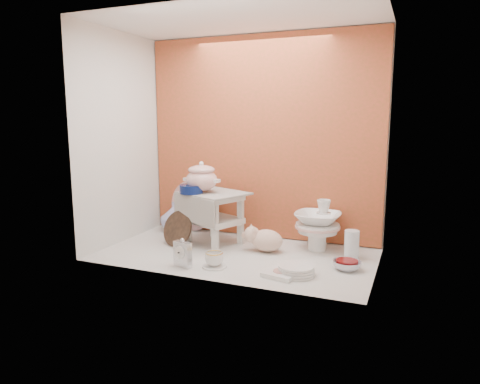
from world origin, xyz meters
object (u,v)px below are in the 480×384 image
at_px(plush_pig, 267,240).
at_px(mantel_clock, 183,253).
at_px(gold_rim_teacup, 214,259).
at_px(floral_platter, 192,206).
at_px(blue_white_vase, 175,217).
at_px(crystal_bowl, 347,265).
at_px(soup_tureen, 202,177).
at_px(step_stool, 214,218).
at_px(dinner_plate_stack, 296,270).
at_px(porcelain_tower, 318,225).

bearing_deg(plush_pig, mantel_clock, -117.46).
height_order(mantel_clock, gold_rim_teacup, mantel_clock).
height_order(floral_platter, gold_rim_teacup, floral_platter).
xyz_separation_m(floral_platter, blue_white_vase, (-0.12, -0.08, -0.09)).
xyz_separation_m(blue_white_vase, crystal_bowl, (1.42, -0.40, -0.09)).
bearing_deg(mantel_clock, soup_tureen, 120.20).
height_order(blue_white_vase, gold_rim_teacup, blue_white_vase).
xyz_separation_m(soup_tureen, blue_white_vase, (-0.36, 0.22, -0.37)).
xyz_separation_m(step_stool, plush_pig, (0.42, -0.06, -0.10)).
xyz_separation_m(soup_tureen, plush_pig, (0.50, -0.02, -0.40)).
bearing_deg(gold_rim_teacup, plush_pig, 64.77).
xyz_separation_m(step_stool, mantel_clock, (0.04, -0.54, -0.10)).
xyz_separation_m(step_stool, soup_tureen, (-0.08, -0.03, 0.30)).
height_order(blue_white_vase, dinner_plate_stack, blue_white_vase).
bearing_deg(gold_rim_teacup, mantel_clock, -160.48).
bearing_deg(blue_white_vase, dinner_plate_stack, -27.31).
bearing_deg(floral_platter, blue_white_vase, -147.68).
bearing_deg(plush_pig, gold_rim_teacup, -104.48).
distance_m(gold_rim_teacup, dinner_plate_stack, 0.50).
bearing_deg(crystal_bowl, step_stool, 168.12).
relative_size(step_stool, dinner_plate_stack, 1.99).
relative_size(step_stool, floral_platter, 1.06).
xyz_separation_m(step_stool, blue_white_vase, (-0.44, 0.19, -0.07)).
bearing_deg(step_stool, soup_tureen, -135.60).
xyz_separation_m(soup_tureen, mantel_clock, (0.12, -0.50, -0.40)).
relative_size(dinner_plate_stack, porcelain_tower, 0.61).
height_order(mantel_clock, porcelain_tower, porcelain_tower).
distance_m(floral_platter, dinner_plate_stack, 1.26).
distance_m(step_stool, soup_tureen, 0.31).
xyz_separation_m(plush_pig, crystal_bowl, (0.56, -0.15, -0.06)).
bearing_deg(gold_rim_teacup, floral_platter, 126.67).
height_order(plush_pig, porcelain_tower, porcelain_tower).
xyz_separation_m(step_stool, porcelain_tower, (0.73, 0.12, -0.01)).
bearing_deg(step_stool, floral_platter, 163.60).
distance_m(step_stool, floral_platter, 0.42).
bearing_deg(step_stool, dinner_plate_stack, -6.69).
bearing_deg(soup_tureen, mantel_clock, -76.24).
distance_m(floral_platter, crystal_bowl, 1.40).
xyz_separation_m(floral_platter, crystal_bowl, (1.30, -0.47, -0.18)).
distance_m(blue_white_vase, crystal_bowl, 1.48).
bearing_deg(soup_tureen, step_stool, 21.41).
bearing_deg(plush_pig, step_stool, -176.77).
height_order(blue_white_vase, mantel_clock, blue_white_vase).
bearing_deg(blue_white_vase, step_stool, -23.21).
relative_size(step_stool, plush_pig, 1.55).
relative_size(soup_tureen, mantel_clock, 1.48).
bearing_deg(crystal_bowl, blue_white_vase, 164.45).
relative_size(step_stool, crystal_bowl, 2.52).
xyz_separation_m(gold_rim_teacup, dinner_plate_stack, (0.50, 0.06, -0.02)).
bearing_deg(plush_pig, blue_white_vase, 174.90).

